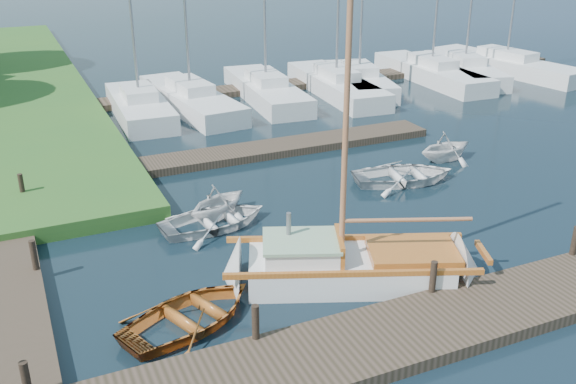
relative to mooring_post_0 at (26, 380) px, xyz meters
name	(u,v)px	position (x,y,z in m)	size (l,w,h in m)	color
ground	(288,229)	(7.50, 5.00, -0.70)	(160.00, 160.00, 0.00)	black
near_dock	(402,335)	(7.50, -1.00, -0.55)	(18.00, 2.20, 0.30)	#31291C
far_dock	(266,150)	(9.50, 11.50, -0.55)	(14.00, 1.60, 0.30)	#31291C
pontoon	(333,80)	(17.50, 21.00, -0.55)	(30.00, 1.60, 0.30)	#31291C
mooring_post_0	(26,380)	(0.00, 0.00, 0.00)	(0.16, 0.16, 0.80)	black
mooring_post_1	(256,322)	(4.50, 0.00, 0.00)	(0.16, 0.16, 0.80)	black
mooring_post_2	(433,277)	(9.00, 0.00, 0.00)	(0.16, 0.16, 0.80)	black
mooring_post_3	(575,241)	(13.50, 0.00, 0.00)	(0.16, 0.16, 0.80)	black
mooring_post_4	(34,255)	(0.50, 5.00, 0.00)	(0.16, 0.16, 0.80)	black
mooring_post_5	(22,186)	(0.50, 10.00, 0.00)	(0.16, 0.16, 0.80)	black
sailboat	(355,268)	(7.84, 1.63, -0.36)	(7.36, 4.51, 9.83)	white
dinghy	(191,311)	(3.51, 1.48, -0.35)	(2.43, 3.40, 0.70)	#8E4216
tender_a	(214,217)	(5.56, 6.04, -0.36)	(2.35, 3.29, 0.68)	white
tender_b	(218,199)	(5.91, 6.69, -0.10)	(1.95, 2.26, 1.19)	white
tender_c	(404,172)	(12.72, 6.74, -0.33)	(2.55, 3.57, 0.74)	white
tender_d	(446,144)	(15.43, 7.99, -0.08)	(2.04, 2.36, 1.24)	white
marina_boat_0	(140,105)	(6.10, 18.66, -0.13)	(2.51, 7.22, 10.67)	white
marina_boat_1	(190,97)	(8.64, 19.01, -0.13)	(3.07, 8.85, 10.76)	white
marina_boat_2	(266,88)	(12.66, 19.20, -0.13)	(2.89, 8.74, 11.51)	white
marina_boat_3	(336,83)	(16.45, 18.69, -0.13)	(2.87, 9.02, 11.28)	white
marina_boat_4	(359,79)	(18.05, 19.06, -0.13)	(3.93, 7.66, 10.11)	white
marina_boat_5	(431,71)	(22.81, 19.11, -0.14)	(2.55, 9.27, 10.57)	white
marina_boat_6	(464,68)	(25.02, 18.95, -0.13)	(4.39, 8.24, 10.87)	white
marina_boat_7	(506,64)	(28.15, 19.00, -0.14)	(3.77, 10.15, 10.61)	white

